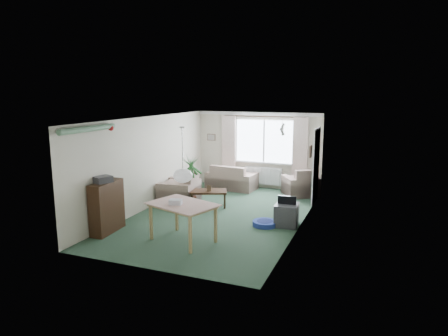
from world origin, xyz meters
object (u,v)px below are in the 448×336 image
(armchair_left, at_px, (179,187))
(tv_cube, at_px, (287,215))
(dining_table, at_px, (183,223))
(armchair_corner, at_px, (301,182))
(bookshelf, at_px, (107,207))
(coffee_table, at_px, (209,198))
(sofa, at_px, (232,177))
(pet_bed, at_px, (265,223))
(houseplant, at_px, (191,181))

(armchair_left, distance_m, tv_cube, 3.31)
(dining_table, bearing_deg, armchair_corner, 71.46)
(bookshelf, xyz_separation_m, dining_table, (1.78, 0.12, -0.17))
(armchair_left, xyz_separation_m, bookshelf, (-0.34, -2.69, 0.12))
(armchair_corner, height_order, dining_table, armchair_corner)
(coffee_table, relative_size, dining_table, 0.78)
(sofa, xyz_separation_m, coffee_table, (0.11, -2.08, -0.17))
(coffee_table, relative_size, tv_cube, 1.73)
(bookshelf, distance_m, dining_table, 1.79)
(coffee_table, distance_m, dining_table, 2.58)
(pet_bed, bearing_deg, houseplant, 158.89)
(sofa, xyz_separation_m, pet_bed, (1.95, -3.07, -0.33))
(armchair_corner, height_order, houseplant, houseplant)
(coffee_table, distance_m, bookshelf, 2.94)
(sofa, xyz_separation_m, tv_cube, (2.40, -2.86, -0.13))
(pet_bed, bearing_deg, dining_table, -130.54)
(armchair_corner, bearing_deg, sofa, -31.80)
(coffee_table, distance_m, pet_bed, 2.09)
(tv_cube, distance_m, pet_bed, 0.54)
(pet_bed, bearing_deg, armchair_corner, 85.74)
(armchair_corner, relative_size, armchair_left, 0.92)
(pet_bed, bearing_deg, bookshelf, -152.01)
(coffee_table, height_order, bookshelf, bookshelf)
(dining_table, height_order, tv_cube, dining_table)
(sofa, height_order, armchair_corner, armchair_corner)
(houseplant, bearing_deg, dining_table, -67.78)
(coffee_table, bearing_deg, armchair_corner, 44.82)
(armchair_corner, height_order, armchair_left, armchair_left)
(bookshelf, relative_size, dining_table, 0.91)
(coffee_table, height_order, pet_bed, coffee_table)
(dining_table, xyz_separation_m, pet_bed, (1.31, 1.53, -0.33))
(dining_table, bearing_deg, tv_cube, 44.63)
(bookshelf, relative_size, pet_bed, 2.01)
(armchair_left, bearing_deg, armchair_corner, 119.60)
(dining_table, distance_m, pet_bed, 2.04)
(armchair_left, distance_m, pet_bed, 2.97)
(sofa, relative_size, pet_bed, 2.73)
(sofa, relative_size, bookshelf, 1.36)
(armchair_corner, xyz_separation_m, dining_table, (-1.53, -4.57, -0.02))
(bookshelf, bearing_deg, tv_cube, 24.11)
(sofa, bearing_deg, tv_cube, 134.90)
(sofa, xyz_separation_m, bookshelf, (-1.14, -4.71, 0.18))
(houseplant, height_order, dining_table, houseplant)
(armchair_left, bearing_deg, pet_bed, 64.86)
(coffee_table, bearing_deg, dining_table, -78.07)
(bookshelf, distance_m, tv_cube, 4.01)
(armchair_left, bearing_deg, dining_table, 25.02)
(sofa, relative_size, tv_cube, 2.74)
(armchair_corner, relative_size, coffee_table, 0.96)
(sofa, relative_size, dining_table, 1.23)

